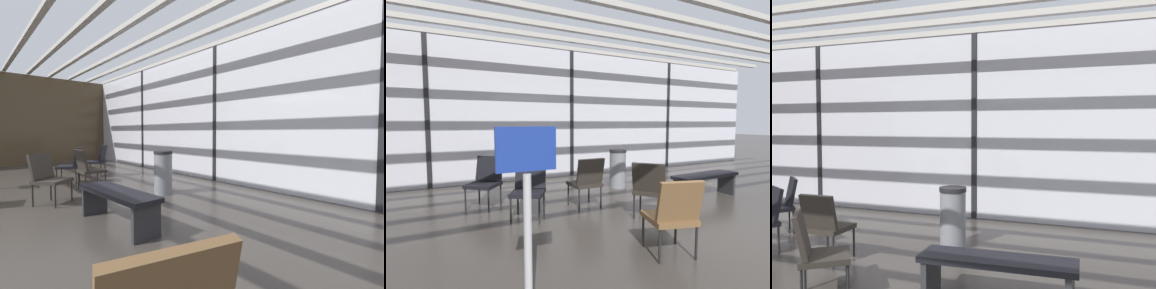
% 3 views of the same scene
% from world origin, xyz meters
% --- Properties ---
extents(glass_curtain_wall, '(14.00, 0.08, 3.39)m').
position_xyz_m(glass_curtain_wall, '(0.00, 5.20, 1.70)').
color(glass_curtain_wall, silver).
rests_on(glass_curtain_wall, ground).
extents(window_mullion_0, '(0.10, 0.12, 3.39)m').
position_xyz_m(window_mullion_0, '(-3.50, 5.20, 1.70)').
color(window_mullion_0, black).
rests_on(window_mullion_0, ground).
extents(window_mullion_1, '(0.10, 0.12, 3.39)m').
position_xyz_m(window_mullion_1, '(0.00, 5.20, 1.70)').
color(window_mullion_1, black).
rests_on(window_mullion_1, ground).
extents(window_mullion_2, '(0.10, 0.12, 3.39)m').
position_xyz_m(window_mullion_2, '(3.50, 5.20, 1.70)').
color(window_mullion_2, black).
rests_on(window_mullion_2, ground).
extents(side_wall_left_panels, '(0.10, 11.20, 3.39)m').
position_xyz_m(side_wall_left_panels, '(-6.95, 1.60, 1.70)').
color(side_wall_left_panels, '#473823').
rests_on(side_wall_left_panels, ground).
extents(parked_airplane, '(13.81, 4.49, 4.49)m').
position_xyz_m(parked_airplane, '(0.56, 10.40, 2.24)').
color(parked_airplane, silver).
rests_on(parked_airplane, ground).
extents(lounge_chair_2, '(0.70, 0.71, 0.87)m').
position_xyz_m(lounge_chair_2, '(-2.57, 3.19, 0.49)').
color(lounge_chair_2, black).
rests_on(lounge_chair_2, ground).
extents(lounge_chair_3, '(0.49, 0.53, 0.87)m').
position_xyz_m(lounge_chair_3, '(-1.04, 2.34, 0.49)').
color(lounge_chair_3, '#28231E').
rests_on(lounge_chair_3, ground).
extents(lounge_chair_4, '(0.71, 0.70, 0.87)m').
position_xyz_m(lounge_chair_4, '(-0.42, 1.45, 0.49)').
color(lounge_chair_4, '#28231E').
rests_on(lounge_chair_4, ground).
extents(lounge_chair_5, '(0.67, 0.69, 0.87)m').
position_xyz_m(lounge_chair_5, '(-2.05, 2.34, 0.49)').
color(lounge_chair_5, black).
rests_on(lounge_chair_5, ground).
extents(waiting_bench, '(1.52, 0.48, 0.47)m').
position_xyz_m(waiting_bench, '(1.33, 1.87, 0.36)').
color(waiting_bench, black).
rests_on(waiting_bench, ground).
extents(trash_bin, '(0.38, 0.38, 0.86)m').
position_xyz_m(trash_bin, '(0.29, 3.35, 0.43)').
color(trash_bin, slate).
rests_on(trash_bin, ground).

